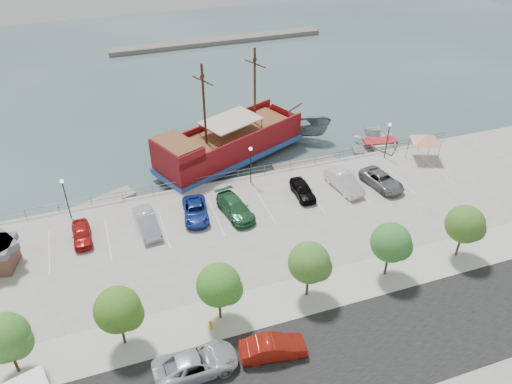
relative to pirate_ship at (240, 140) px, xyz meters
name	(u,v)px	position (x,y,z in m)	size (l,w,h in m)	color
ground	(273,227)	(-1.11, -13.66, -2.18)	(160.00, 160.00, 0.00)	#324A4A
street	(355,351)	(-1.11, -29.66, -1.17)	(100.00, 8.00, 0.04)	black
sidewalk	(318,292)	(-1.11, -23.66, -1.16)	(100.00, 4.00, 0.05)	beige
seawall_railing	(247,172)	(-1.11, -5.86, -0.65)	(50.00, 0.06, 1.00)	#5D5F61
far_shore	(218,41)	(8.89, 41.34, -1.78)	(40.00, 3.00, 0.80)	#696359
pirate_ship	(240,140)	(0.00, 0.00, 0.00)	(20.81, 13.15, 13.01)	maroon
patrol_boat	(301,130)	(8.43, 1.55, -0.82)	(2.65, 7.05, 2.73)	#505C63
speedboat	(380,144)	(16.35, -3.77, -1.45)	(5.02, 7.02, 1.45)	white
dock_west	(102,203)	(-16.17, -4.46, -1.99)	(6.76, 1.93, 0.39)	gray
dock_mid	(305,165)	(6.35, -4.46, -1.97)	(7.51, 2.14, 0.43)	slate
dock_east	(381,151)	(16.15, -4.46, -1.99)	(6.56, 1.88, 0.38)	slate
canopy_tent	(427,134)	(18.82, -8.62, 1.80)	(5.39, 5.39, 3.42)	slate
street_van	(196,363)	(-11.87, -27.56, -0.39)	(2.61, 5.67, 1.57)	#B0B9BD
street_sedan	(273,347)	(-6.58, -28.03, -0.42)	(1.60, 4.60, 1.52)	#9D1A0F
fire_hydrant	(210,325)	(-10.08, -24.46, -0.74)	(0.28, 0.28, 0.81)	#E4A20F
lamp_post_left	(65,192)	(-19.11, -7.16, 1.76)	(0.36, 0.36, 4.28)	black
lamp_post_mid	(251,159)	(-1.11, -7.16, 1.76)	(0.36, 0.36, 4.28)	black
lamp_post_right	(388,134)	(14.89, -7.16, 1.76)	(0.36, 0.36, 4.28)	black
tree_a	(7,339)	(-22.96, -23.73, 2.12)	(3.30, 3.20, 5.00)	#473321
tree_b	(120,311)	(-15.96, -23.73, 2.12)	(3.30, 3.20, 5.00)	#473321
tree_c	(221,286)	(-8.96, -23.73, 2.12)	(3.30, 3.20, 5.00)	#473321
tree_d	(311,264)	(-1.96, -23.73, 2.12)	(3.30, 3.20, 5.00)	#473321
tree_e	(393,244)	(5.04, -23.73, 2.12)	(3.30, 3.20, 5.00)	#473321
tree_f	(467,225)	(12.04, -23.73, 2.12)	(3.30, 3.20, 5.00)	#473321
parked_car_a	(81,234)	(-18.26, -10.92, -0.50)	(1.61, 3.99, 1.36)	#AC1715
parked_car_b	(147,222)	(-12.54, -11.33, -0.37)	(1.71, 4.91, 1.62)	#ADB4C0
parked_car_c	(195,211)	(-7.91, -10.94, -0.50)	(2.25, 4.87, 1.35)	navy
parked_car_d	(235,208)	(-4.25, -11.83, -0.40)	(2.18, 5.37, 1.56)	#265E37
parked_car_e	(303,190)	(3.06, -11.05, -0.47)	(1.67, 4.16, 1.42)	black
parked_car_f	(344,182)	(7.54, -11.26, -0.34)	(1.77, 5.07, 1.67)	white
parked_car_g	(382,180)	(11.45, -12.15, -0.46)	(2.38, 5.16, 1.43)	slate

